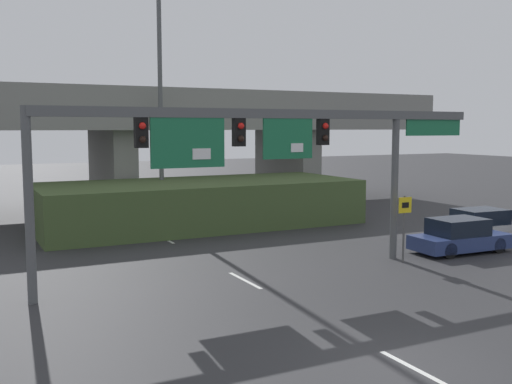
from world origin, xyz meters
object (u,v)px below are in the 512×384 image
(signal_gantry, at_px, (266,140))
(highway_light_pole_near, at_px, (159,46))
(speed_limit_sign, at_px, (404,219))
(parked_sedan_near_right, at_px, (460,237))
(parked_sedan_mid_right, at_px, (482,225))

(signal_gantry, bearing_deg, highway_light_pole_near, 88.14)
(highway_light_pole_near, bearing_deg, speed_limit_sign, -69.38)
(parked_sedan_near_right, distance_m, parked_sedan_mid_right, 3.58)
(speed_limit_sign, height_order, parked_sedan_near_right, speed_limit_sign)
(signal_gantry, relative_size, speed_limit_sign, 6.59)
(signal_gantry, relative_size, highway_light_pole_near, 0.94)
(signal_gantry, height_order, speed_limit_sign, signal_gantry)
(highway_light_pole_near, bearing_deg, parked_sedan_mid_right, -44.67)
(parked_sedan_near_right, xyz_separation_m, parked_sedan_mid_right, (3.15, 1.71, -0.01))
(parked_sedan_mid_right, bearing_deg, speed_limit_sign, -157.38)
(speed_limit_sign, relative_size, highway_light_pole_near, 0.14)
(highway_light_pole_near, relative_size, parked_sedan_mid_right, 4.14)
(parked_sedan_near_right, bearing_deg, signal_gantry, -179.65)
(parked_sedan_near_right, bearing_deg, speed_limit_sign, -170.06)
(highway_light_pole_near, xyz_separation_m, parked_sedan_mid_right, (11.67, -11.54, -8.83))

